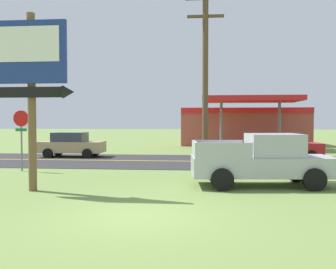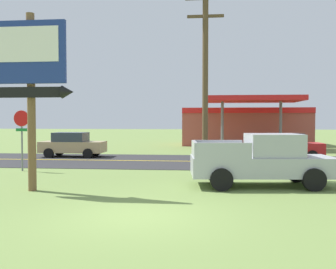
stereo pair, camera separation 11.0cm
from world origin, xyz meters
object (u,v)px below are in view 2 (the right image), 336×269
at_px(stop_sign, 22,129).
at_px(utility_pole, 205,75).
at_px(pickup_silver_parked_on_lawn, 263,160).
at_px(car_red_near_lane, 287,146).
at_px(motel_sign, 31,71).
at_px(car_tan_mid_lane, 72,145).
at_px(gas_station, 245,125).

height_order(stop_sign, utility_pole, utility_pole).
height_order(pickup_silver_parked_on_lawn, car_red_near_lane, pickup_silver_parked_on_lawn).
distance_m(stop_sign, pickup_silver_parked_on_lawn, 11.51).
distance_m(motel_sign, pickup_silver_parked_on_lawn, 8.91).
height_order(motel_sign, utility_pole, utility_pole).
height_order(car_red_near_lane, car_tan_mid_lane, same).
distance_m(gas_station, car_tan_mid_lane, 18.55).
bearing_deg(car_tan_mid_lane, utility_pole, -39.20).
relative_size(stop_sign, car_tan_mid_lane, 0.70).
bearing_deg(utility_pole, pickup_silver_parked_on_lawn, -53.07).
xyz_separation_m(stop_sign, car_tan_mid_lane, (-0.01, 6.99, -1.20)).
distance_m(motel_sign, utility_pole, 7.63).
xyz_separation_m(utility_pole, gas_station, (3.74, 20.79, -2.56)).
bearing_deg(stop_sign, gas_station, 58.54).
distance_m(gas_station, pickup_silver_parked_on_lawn, 23.77).
bearing_deg(car_red_near_lane, gas_station, 95.59).
relative_size(gas_station, pickup_silver_parked_on_lawn, 2.24).
bearing_deg(car_red_near_lane, utility_pole, -125.07).
bearing_deg(stop_sign, utility_pole, -1.47).
bearing_deg(pickup_silver_parked_on_lawn, car_red_near_lane, 74.08).
distance_m(stop_sign, car_red_near_lane, 15.61).
bearing_deg(gas_station, car_tan_mid_lane, -132.86).
distance_m(utility_pole, pickup_silver_parked_on_lawn, 5.07).
distance_m(utility_pole, car_red_near_lane, 9.56).
height_order(stop_sign, car_tan_mid_lane, stop_sign).
bearing_deg(stop_sign, car_red_near_lane, 26.70).
bearing_deg(stop_sign, car_tan_mid_lane, 90.12).
distance_m(stop_sign, utility_pole, 9.18).
distance_m(motel_sign, car_tan_mid_lane, 12.81).
bearing_deg(motel_sign, utility_pole, 39.04).
relative_size(gas_station, car_red_near_lane, 2.86).
bearing_deg(car_tan_mid_lane, motel_sign, -76.31).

